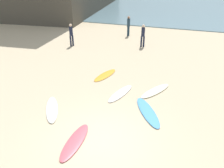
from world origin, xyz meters
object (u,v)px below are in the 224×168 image
surfboard_3 (120,93)px  beachgoer_far (143,34)px  surfboard_4 (75,141)px  surfboard_5 (105,75)px  surfboard_2 (148,112)px  surfboard_1 (52,109)px  surfboard_0 (155,91)px  beachgoer_near (128,25)px  beachgoer_mid (71,34)px

surfboard_3 → beachgoer_far: bearing=109.0°
surfboard_4 → surfboard_5: 5.89m
surfboard_2 → beachgoer_far: bearing=-107.1°
surfboard_1 → surfboard_4: size_ratio=1.04×
surfboard_1 → surfboard_2: size_ratio=0.90×
surfboard_5 → beachgoer_far: beachgoer_far is taller
surfboard_0 → surfboard_4: bearing=93.8°
surfboard_1 → beachgoer_near: bearing=57.7°
surfboard_1 → surfboard_5: 4.34m
beachgoer_mid → beachgoer_far: beachgoer_mid is taller
surfboard_4 → beachgoer_near: bearing=95.6°
surfboard_5 → surfboard_0: bearing=177.4°
surfboard_4 → beachgoer_far: 12.01m
surfboard_1 → beachgoer_far: (2.05, 10.36, 0.98)m
surfboard_3 → beachgoer_far: size_ratio=1.16×
surfboard_1 → beachgoer_mid: size_ratio=1.22×
beachgoer_near → surfboard_4: bearing=17.8°
surfboard_0 → beachgoer_far: bearing=-44.2°
beachgoer_mid → beachgoer_far: (5.57, 1.62, -0.00)m
surfboard_2 → beachgoer_near: bearing=-101.4°
surfboard_1 → surfboard_2: (4.22, 1.18, -0.00)m
surfboard_5 → surfboard_2: bearing=150.7°
surfboard_0 → beachgoer_far: 7.52m
surfboard_4 → beachgoer_far: size_ratio=1.18×
surfboard_1 → beachgoer_near: beachgoer_near is taller
surfboard_4 → surfboard_3: bearing=80.1°
surfboard_1 → surfboard_3: 3.51m
beachgoer_far → surfboard_5: bearing=67.8°
beachgoer_mid → beachgoer_near: bearing=-4.1°
surfboard_2 → surfboard_3: bearing=-66.8°
surfboard_5 → beachgoer_mid: beachgoer_mid is taller
surfboard_1 → beachgoer_mid: (-3.53, 8.74, 0.98)m
surfboard_2 → surfboard_4: (-2.22, -2.79, -0.01)m
beachgoer_far → beachgoer_mid: bearing=3.1°
surfboard_3 → surfboard_4: bearing=-83.0°
surfboard_3 → surfboard_0: bearing=41.9°
surfboard_0 → beachgoer_far: beachgoer_far is taller
surfboard_1 → surfboard_5: bearing=44.1°
surfboard_2 → surfboard_3: size_ratio=1.16×
surfboard_2 → beachgoer_far: (-2.17, 9.18, 0.98)m
surfboard_4 → surfboard_5: (-0.93, 5.82, -0.01)m
surfboard_1 → surfboard_2: bearing=-16.2°
surfboard_5 → beachgoer_far: 6.31m
surfboard_3 → beachgoer_mid: bearing=149.1°
surfboard_4 → beachgoer_near: 14.90m
surfboard_1 → surfboard_5: surfboard_1 is taller
surfboard_0 → surfboard_4: (-2.25, -4.84, -0.01)m
surfboard_2 → surfboard_5: 4.38m
surfboard_4 → surfboard_5: surfboard_4 is taller
surfboard_1 → beachgoer_near: (0.11, 13.14, 0.99)m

